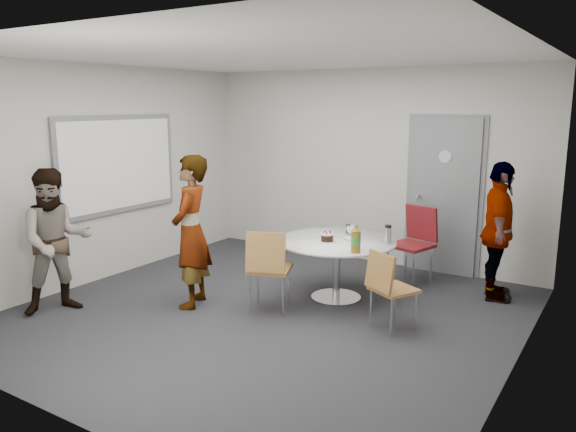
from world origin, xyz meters
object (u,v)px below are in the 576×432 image
Objects in this scene: table at (339,248)px; person_left at (56,241)px; chair_near_left at (268,263)px; person_right at (498,232)px; person_main at (191,232)px; whiteboard at (119,164)px; chair_near_right at (388,283)px; door at (444,196)px; chair_far at (415,237)px.

table is 3.08m from person_left.
person_right is (1.95, 1.78, 0.23)m from chair_near_left.
person_main is 1.06× the size of person_right.
person_left is at bearing -74.18° from person_main.
person_left reaches higher than chair_near_left.
table is (2.89, 0.59, -0.85)m from whiteboard.
chair_near_left is (2.46, -0.20, -0.89)m from whiteboard.
person_right is (0.69, 1.54, 0.31)m from chair_near_right.
whiteboard is at bearing -147.34° from door.
table is at bearing -111.55° from door.
person_main is at bearing 110.83° from person_right.
person_main is at bearing -140.06° from chair_near_right.
whiteboard reaches higher than person_main.
whiteboard is 3.89m from chair_far.
whiteboard is 1.95× the size of chair_far.
chair_near_right is (1.26, 0.24, -0.07)m from chair_near_left.
person_right reaches higher than chair_near_right.
person_main is 1.42m from person_left.
chair_near_left is 1.29m from chair_near_right.
chair_far is 0.61× the size of person_right.
person_main is at bearing -22.01° from person_left.
chair_far is (-0.14, -0.63, -0.43)m from door.
person_left is (-3.21, -1.38, 0.29)m from chair_near_right.
person_main is (1.61, -0.44, -0.61)m from whiteboard.
chair_far is (-0.30, 1.61, 0.11)m from chair_near_right.
table is 0.79× the size of person_main.
door reaches higher than whiteboard.
person_right reaches higher than chair_near_left.
whiteboard is 3.07m from table.
table is at bearing 39.24° from chair_near_left.
person_main is at bearing -15.25° from whiteboard.
chair_near_left is 0.58× the size of person_right.
door is at bearing 32.66° from whiteboard.
whiteboard is 1.22× the size of person_left.
person_right is at bearing 20.12° from chair_near_left.
person_left reaches higher than table.
door is 4.74m from person_left.
chair_far is (0.96, 1.85, 0.03)m from chair_near_left.
chair_far is (3.42, 1.65, -0.85)m from whiteboard.
person_left reaches higher than chair_far.
whiteboard reaches higher than chair_near_right.
chair_near_left is at bearing -142.04° from chair_near_right.
door is 0.78m from chair_far.
person_right reaches higher than table.
chair_far is at bearing 63.47° from table.
whiteboard is at bearing 153.13° from chair_near_left.
table is at bearing -22.43° from person_left.
table is 1.65× the size of chair_near_right.
person_left is (-2.91, -2.99, 0.18)m from chair_far.
chair_near_left is (-0.43, -0.79, -0.04)m from table.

